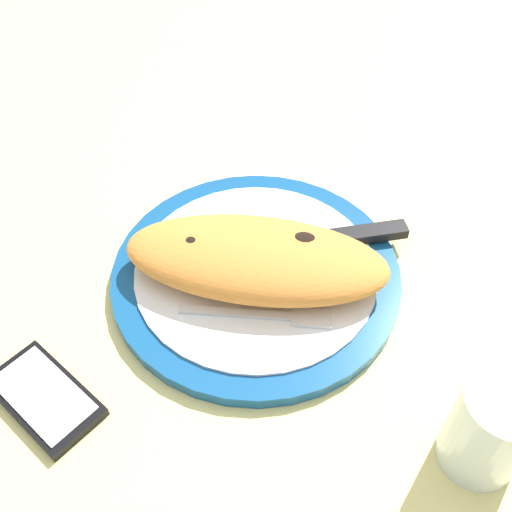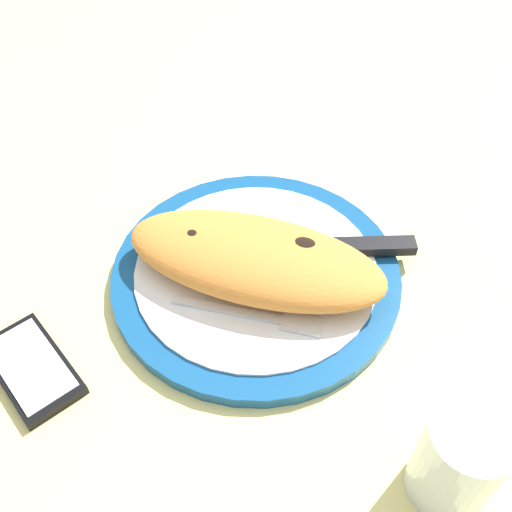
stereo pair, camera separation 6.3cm
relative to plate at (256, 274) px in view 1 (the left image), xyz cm
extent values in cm
cube|color=#E5D684|center=(0.00, 0.00, -2.36)|extent=(150.00, 150.00, 3.00)
cylinder|color=navy|center=(0.00, 0.00, -0.11)|extent=(31.11, 31.11, 1.49)
cylinder|color=white|center=(0.00, 0.00, 0.79)|extent=(26.04, 26.04, 0.30)
ellipsoid|color=orange|center=(-0.33, -0.77, 3.38)|extent=(29.03, 15.99, 4.90)
ellipsoid|color=black|center=(-6.42, 0.28, 5.24)|extent=(2.27, 2.03, 0.67)
ellipsoid|color=black|center=(4.73, 0.21, 5.22)|extent=(3.20, 2.67, 1.01)
cube|color=silver|center=(-2.19, -6.00, 1.14)|extent=(11.40, 2.04, 0.40)
cube|color=silver|center=(5.45, -6.77, 1.14)|extent=(4.20, 2.59, 0.40)
cube|color=silver|center=(0.11, 2.25, 1.14)|extent=(12.39, 3.67, 0.40)
cube|color=black|center=(11.54, 4.23, 1.54)|extent=(11.10, 3.83, 1.20)
cube|color=black|center=(-19.82, -14.30, -0.36)|extent=(12.39, 12.05, 1.00)
cube|color=white|center=(-19.82, -14.30, 0.22)|extent=(10.78, 10.47, 0.16)
cylinder|color=silver|center=(18.76, -20.16, 3.99)|extent=(6.71, 6.71, 9.69)
cylinder|color=silver|center=(18.76, -20.16, 1.89)|extent=(6.17, 6.17, 5.09)
camera|label=1|loc=(-0.64, -41.88, 49.77)|focal=42.18mm
camera|label=2|loc=(5.63, -41.50, 49.77)|focal=42.18mm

